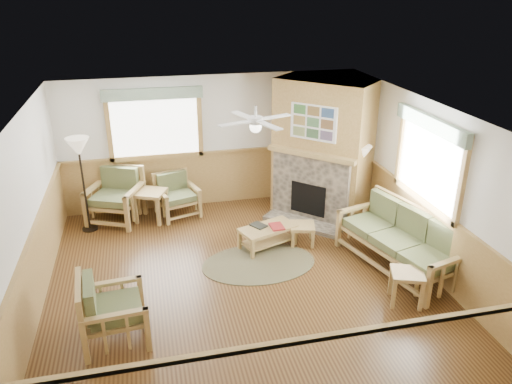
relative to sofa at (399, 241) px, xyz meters
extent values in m
cube|color=#4C2F15|center=(-2.55, 0.29, -0.50)|extent=(6.00, 6.00, 0.01)
cube|color=white|center=(-2.55, 0.29, 2.20)|extent=(6.00, 6.00, 0.01)
cube|color=white|center=(-2.55, 3.29, 0.85)|extent=(6.00, 0.02, 2.70)
cube|color=white|center=(-2.55, -2.71, 0.85)|extent=(6.00, 0.02, 2.70)
cube|color=white|center=(-5.55, 0.29, 0.85)|extent=(0.02, 6.00, 2.70)
cube|color=white|center=(0.45, 0.29, 0.85)|extent=(0.02, 6.00, 2.70)
cylinder|color=brown|center=(-2.19, 0.62, -0.49)|extent=(2.12, 2.12, 0.01)
cube|color=maroon|center=(-1.75, 1.10, -0.07)|extent=(0.23, 0.31, 0.03)
cube|color=black|center=(-2.05, 1.22, -0.08)|extent=(0.31, 0.34, 0.03)
camera|label=1|loc=(-3.87, -6.40, 3.90)|focal=35.00mm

